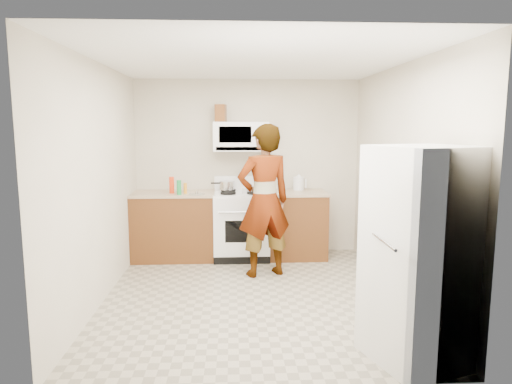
{
  "coord_description": "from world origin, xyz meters",
  "views": [
    {
      "loc": [
        -0.22,
        -4.79,
        1.85
      ],
      "look_at": [
        0.06,
        0.55,
        1.07
      ],
      "focal_mm": 32.0,
      "sensor_mm": 36.0,
      "label": 1
    }
  ],
  "objects": [
    {
      "name": "microwave",
      "position": [
        -0.1,
        1.61,
        1.7
      ],
      "size": [
        0.76,
        0.38,
        0.4
      ],
      "primitive_type": "cube",
      "color": "white",
      "rests_on": "back_wall"
    },
    {
      "name": "kettle",
      "position": [
        0.72,
        1.65,
        1.03
      ],
      "size": [
        0.19,
        0.19,
        0.19
      ],
      "primitive_type": "cylinder",
      "rotation": [
        0.0,
        0.0,
        -0.25
      ],
      "color": "silver",
      "rests_on": "counter_right"
    },
    {
      "name": "gas_range",
      "position": [
        -0.1,
        1.48,
        0.49
      ],
      "size": [
        0.76,
        0.65,
        1.13
      ],
      "color": "white",
      "rests_on": "floor"
    },
    {
      "name": "broom",
      "position": [
        1.52,
        1.18,
        0.6
      ],
      "size": [
        0.15,
        0.24,
        1.19
      ],
      "primitive_type": "cylinder",
      "rotation": [
        0.14,
        -0.14,
        0.28
      ],
      "color": "white",
      "rests_on": "floor"
    },
    {
      "name": "pot_lid",
      "position": [
        -0.7,
        1.28,
        0.94
      ],
      "size": [
        0.25,
        0.25,
        0.01
      ],
      "primitive_type": "cylinder",
      "rotation": [
        0.0,
        0.0,
        -0.16
      ],
      "color": "silver",
      "rests_on": "counter_left"
    },
    {
      "name": "floor",
      "position": [
        0.0,
        0.0,
        0.0
      ],
      "size": [
        3.6,
        3.6,
        0.0
      ],
      "primitive_type": "plane",
      "color": "gray",
      "rests_on": "ground"
    },
    {
      "name": "saucepan",
      "position": [
        -0.3,
        1.6,
        1.01
      ],
      "size": [
        0.22,
        0.22,
        0.11
      ],
      "primitive_type": "cylinder",
      "rotation": [
        0.0,
        0.0,
        0.07
      ],
      "color": "silver",
      "rests_on": "gas_range"
    },
    {
      "name": "right_wall",
      "position": [
        1.59,
        0.0,
        1.25
      ],
      "size": [
        0.02,
        3.6,
        2.5
      ],
      "primitive_type": "cube",
      "color": "beige",
      "rests_on": "floor"
    },
    {
      "name": "bottle_hot_sauce",
      "position": [
        -0.86,
        1.39,
        1.01
      ],
      "size": [
        0.05,
        0.05,
        0.14
      ],
      "primitive_type": "cylinder",
      "rotation": [
        0.0,
        0.0,
        0.11
      ],
      "color": "orange",
      "rests_on": "counter_left"
    },
    {
      "name": "cabinet_left",
      "position": [
        -1.04,
        1.49,
        0.45
      ],
      "size": [
        1.12,
        0.62,
        0.9
      ],
      "primitive_type": "cube",
      "color": "#632D17",
      "rests_on": "floor"
    },
    {
      "name": "jug",
      "position": [
        -0.38,
        1.63,
        2.02
      ],
      "size": [
        0.16,
        0.16,
        0.24
      ],
      "primitive_type": "cube",
      "rotation": [
        0.0,
        0.0,
        -0.2
      ],
      "color": "brown",
      "rests_on": "microwave"
    },
    {
      "name": "back_wall",
      "position": [
        0.0,
        1.79,
        1.25
      ],
      "size": [
        3.2,
        0.02,
        2.5
      ],
      "primitive_type": "cube",
      "color": "beige",
      "rests_on": "floor"
    },
    {
      "name": "cabinet_right",
      "position": [
        0.68,
        1.49,
        0.45
      ],
      "size": [
        0.8,
        0.62,
        0.9
      ],
      "primitive_type": "cube",
      "color": "#632D17",
      "rests_on": "floor"
    },
    {
      "name": "counter_left",
      "position": [
        -1.04,
        1.49,
        0.92
      ],
      "size": [
        1.14,
        0.64,
        0.03
      ],
      "primitive_type": "cube",
      "color": "tan",
      "rests_on": "cabinet_left"
    },
    {
      "name": "person",
      "position": [
        0.16,
        0.7,
        0.94
      ],
      "size": [
        0.79,
        0.65,
        1.87
      ],
      "primitive_type": "imported",
      "rotation": [
        0.0,
        0.0,
        3.47
      ],
      "color": "tan",
      "rests_on": "floor"
    },
    {
      "name": "bottle_green_cap",
      "position": [
        -0.93,
        1.27,
        1.03
      ],
      "size": [
        0.07,
        0.07,
        0.2
      ],
      "primitive_type": "cylinder",
      "rotation": [
        0.0,
        0.0,
        0.25
      ],
      "color": "#188439",
      "rests_on": "counter_left"
    },
    {
      "name": "fridge",
      "position": [
        1.24,
        -1.43,
        0.85
      ],
      "size": [
        0.89,
        0.89,
        1.7
      ],
      "primitive_type": "cube",
      "rotation": [
        0.0,
        0.0,
        0.33
      ],
      "color": "silver",
      "rests_on": "floor"
    },
    {
      "name": "tray",
      "position": [
        0.04,
        1.43,
        0.96
      ],
      "size": [
        0.26,
        0.17,
        0.05
      ],
      "primitive_type": "cube",
      "rotation": [
        0.0,
        0.0,
        -0.03
      ],
      "color": "white",
      "rests_on": "gas_range"
    },
    {
      "name": "bottle_spray",
      "position": [
        -1.05,
        1.42,
        1.05
      ],
      "size": [
        0.09,
        0.09,
        0.23
      ],
      "primitive_type": "cylinder",
      "rotation": [
        0.0,
        0.0,
        0.35
      ],
      "color": "red",
      "rests_on": "counter_left"
    },
    {
      "name": "counter_right",
      "position": [
        0.68,
        1.49,
        0.92
      ],
      "size": [
        0.82,
        0.64,
        0.03
      ],
      "primitive_type": "cube",
      "color": "tan",
      "rests_on": "cabinet_right"
    }
  ]
}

